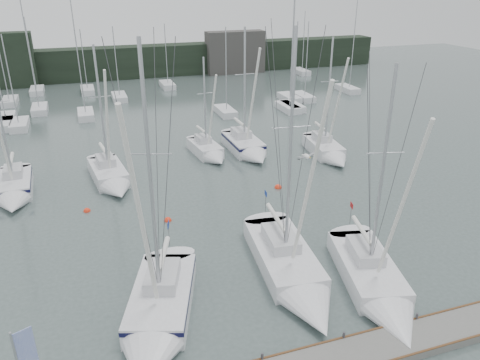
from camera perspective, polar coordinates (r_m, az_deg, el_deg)
The scene contains 16 objects.
ground at distance 25.30m, azimuth 3.60°, elevation -14.42°, with size 160.00×160.00×0.00m, color #475754.
far_treeline at distance 81.74m, azimuth -13.49°, elevation 13.81°, with size 90.00×4.00×5.00m, color black.
far_building_right at distance 83.35m, azimuth -0.59°, elevation 15.31°, with size 10.00×3.00×7.00m, color #403E3B.
mast_forest at distance 63.00m, azimuth -13.38°, elevation 9.14°, with size 60.44×27.64×14.83m.
sailboat_near_left at distance 23.47m, azimuth -10.09°, elevation -16.47°, with size 5.57×9.34×14.41m.
sailboat_near_center at distance 26.08m, azimuth 6.77°, elevation -11.83°, with size 4.07×10.95×14.52m.
sailboat_near_right at distance 26.06m, azimuth 16.55°, elevation -12.82°, with size 4.96×9.78×12.92m.
sailboat_mid_a at distance 39.48m, azimuth -25.83°, elevation -1.17°, with size 2.71×7.51×12.07m.
sailboat_mid_b at distance 39.01m, azimuth -15.37°, elevation 0.10°, with size 3.34×7.84×11.73m.
sailboat_mid_c at distance 43.63m, azimuth -3.73°, elevation 3.38°, with size 2.81×6.44×9.75m.
sailboat_mid_d at distance 44.23m, azimuth 0.99°, elevation 3.87°, with size 2.82×7.76×12.40m.
sailboat_mid_e at distance 44.20m, azimuth 10.77°, elevation 3.33°, with size 3.18×7.66×11.53m.
buoy_a at distance 32.90m, azimuth -8.79°, elevation -4.93°, with size 0.52×0.52×0.52m, color #F83316.
buoy_b at distance 37.54m, azimuth 4.66°, elevation -0.96°, with size 0.59×0.59×0.59m, color #F83316.
buoy_c at distance 35.53m, azimuth -18.15°, elevation -3.64°, with size 0.50×0.50×0.50m, color #F83316.
seagull at distance 22.24m, azimuth 8.12°, elevation 2.90°, with size 1.03×0.51×0.21m.
Camera 1 is at (-7.88, -18.31, 15.58)m, focal length 35.00 mm.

